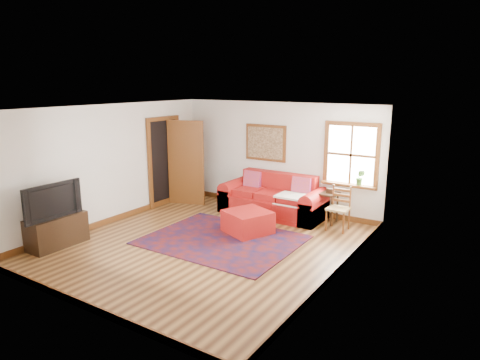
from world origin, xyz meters
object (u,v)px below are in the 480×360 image
Objects in this scene: red_ottoman at (248,222)px; ladder_back_chair at (339,207)px; red_leather_sofa at (273,201)px; media_cabinet at (57,231)px; side_table at (325,198)px.

red_ottoman is 0.89× the size of ladder_back_chair.
ladder_back_chair reaches higher than red_ottoman.
red_leather_sofa is 4.53m from media_cabinet.
side_table is 5.34m from media_cabinet.
red_leather_sofa is 2.64× the size of ladder_back_chair.
red_leather_sofa is 1.21m from side_table.
ladder_back_chair is (1.44, 1.19, 0.25)m from red_ottoman.
red_leather_sofa is 1.38m from red_ottoman.
media_cabinet is at bearing -113.20° from red_ottoman.
ladder_back_chair is (0.42, -0.28, -0.06)m from side_table.
red_ottoman is 1.20× the size of side_table.
red_leather_sofa is at bearing 119.72° from red_ottoman.
ladder_back_chair is 0.85× the size of media_cabinet.
red_leather_sofa reaches higher than ladder_back_chair.
ladder_back_chair reaches higher than side_table.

